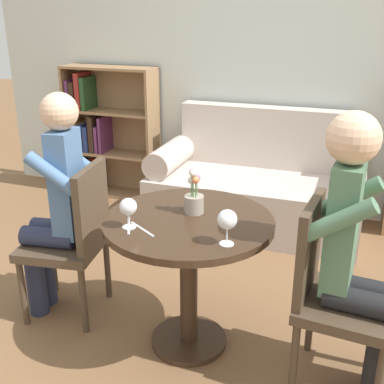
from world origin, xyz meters
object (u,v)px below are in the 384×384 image
at_px(chair_right, 332,289).
at_px(person_right, 357,251).
at_px(chair_left, 75,235).
at_px(wine_glass_right, 227,221).
at_px(person_left, 56,205).
at_px(flower_vase, 195,198).
at_px(wine_glass_left, 128,208).
at_px(bookshelf_left, 104,134).
at_px(couch, 256,188).

relative_size(chair_right, person_right, 0.69).
distance_m(chair_left, wine_glass_right, 1.03).
relative_size(chair_right, person_left, 0.70).
height_order(chair_left, flower_vase, flower_vase).
bearing_deg(person_right, person_left, 92.18).
distance_m(wine_glass_left, wine_glass_right, 0.47).
height_order(person_left, wine_glass_left, person_left).
relative_size(chair_left, flower_vase, 3.97).
distance_m(bookshelf_left, person_left, 1.99).
distance_m(couch, flower_vase, 1.61).
distance_m(person_right, flower_vase, 0.79).
height_order(wine_glass_left, flower_vase, flower_vase).
distance_m(couch, wine_glass_right, 1.90).
relative_size(chair_right, wine_glass_left, 6.22).
bearing_deg(chair_right, bookshelf_left, 54.54).
relative_size(couch, flower_vase, 7.24).
bearing_deg(wine_glass_left, flower_vase, 48.88).
bearing_deg(wine_glass_left, person_right, 7.75).
xyz_separation_m(bookshelf_left, wine_glass_right, (1.77, -2.07, 0.27)).
xyz_separation_m(person_left, person_right, (1.56, -0.08, 0.03)).
xyz_separation_m(wine_glass_left, wine_glass_right, (0.47, -0.01, 0.01)).
bearing_deg(couch, chair_right, -67.11).
bearing_deg(wine_glass_left, chair_right, 9.25).
bearing_deg(chair_left, person_right, 77.89).
xyz_separation_m(couch, bookshelf_left, (-1.53, 0.27, 0.26)).
xyz_separation_m(person_left, wine_glass_left, (0.56, -0.22, 0.15)).
xyz_separation_m(chair_left, person_right, (1.47, -0.11, 0.21)).
relative_size(wine_glass_left, flower_vase, 0.64).
bearing_deg(couch, wine_glass_left, -97.17).
bearing_deg(couch, wine_glass_right, -82.28).
distance_m(couch, chair_left, 1.71).
xyz_separation_m(bookshelf_left, chair_left, (0.83, -1.82, -0.07)).
distance_m(chair_left, flower_vase, 0.76).
distance_m(chair_right, flower_vase, 0.76).
relative_size(bookshelf_left, person_right, 0.91).
distance_m(person_left, person_right, 1.56).
height_order(person_right, flower_vase, person_right).
bearing_deg(chair_right, wine_glass_left, 104.53).
height_order(wine_glass_left, wine_glass_right, wine_glass_right).
height_order(couch, person_left, person_left).
distance_m(couch, wine_glass_left, 1.88).
bearing_deg(flower_vase, chair_right, -9.32).
bearing_deg(bookshelf_left, chair_left, -65.48).
bearing_deg(couch, person_left, -116.42).
bearing_deg(bookshelf_left, person_left, -68.01).
distance_m(chair_left, person_right, 1.49).
relative_size(chair_left, wine_glass_left, 6.22).
bearing_deg(wine_glass_right, chair_left, 164.83).
relative_size(chair_right, flower_vase, 3.97).
xyz_separation_m(bookshelf_left, wine_glass_left, (1.30, -2.06, 0.25)).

